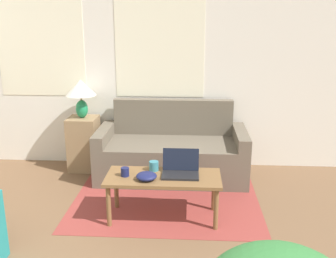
{
  "coord_description": "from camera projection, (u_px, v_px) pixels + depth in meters",
  "views": [
    {
      "loc": [
        1.06,
        -1.24,
        1.88
      ],
      "look_at": [
        0.82,
        2.68,
        0.75
      ],
      "focal_mm": 42.0,
      "sensor_mm": 36.0,
      "label": 1
    }
  ],
  "objects": [
    {
      "name": "wall_back",
      "position": [
        108.0,
        64.0,
        4.93
      ],
      "size": [
        6.96,
        0.06,
        2.6
      ],
      "color": "white",
      "rests_on": "ground_plane"
    },
    {
      "name": "rug",
      "position": [
        167.0,
        194.0,
        4.29
      ],
      "size": [
        1.95,
        1.77,
        0.01
      ],
      "color": "brown",
      "rests_on": "ground_plane"
    },
    {
      "name": "couch",
      "position": [
        172.0,
        153.0,
        4.76
      ],
      "size": [
        1.76,
        0.81,
        0.89
      ],
      "color": "#665B4C",
      "rests_on": "ground_plane"
    },
    {
      "name": "side_table",
      "position": [
        84.0,
        144.0,
        4.95
      ],
      "size": [
        0.36,
        0.36,
        0.67
      ],
      "color": "#937551",
      "rests_on": "ground_plane"
    },
    {
      "name": "table_lamp",
      "position": [
        81.0,
        91.0,
        4.76
      ],
      "size": [
        0.37,
        0.37,
        0.47
      ],
      "color": "#1E8451",
      "rests_on": "side_table"
    },
    {
      "name": "coffee_table",
      "position": [
        163.0,
        181.0,
        3.7
      ],
      "size": [
        1.08,
        0.47,
        0.43
      ],
      "color": "brown",
      "rests_on": "ground_plane"
    },
    {
      "name": "laptop",
      "position": [
        180.0,
        169.0,
        3.71
      ],
      "size": [
        0.35,
        0.27,
        0.23
      ],
      "color": "black",
      "rests_on": "coffee_table"
    },
    {
      "name": "cup_navy",
      "position": [
        154.0,
        166.0,
        3.81
      ],
      "size": [
        0.09,
        0.09,
        0.09
      ],
      "color": "teal",
      "rests_on": "coffee_table"
    },
    {
      "name": "cup_yellow",
      "position": [
        125.0,
        172.0,
        3.68
      ],
      "size": [
        0.08,
        0.08,
        0.08
      ],
      "color": "#191E4C",
      "rests_on": "coffee_table"
    },
    {
      "name": "snack_bowl",
      "position": [
        146.0,
        176.0,
        3.6
      ],
      "size": [
        0.19,
        0.19,
        0.07
      ],
      "color": "#191E4C",
      "rests_on": "coffee_table"
    }
  ]
}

